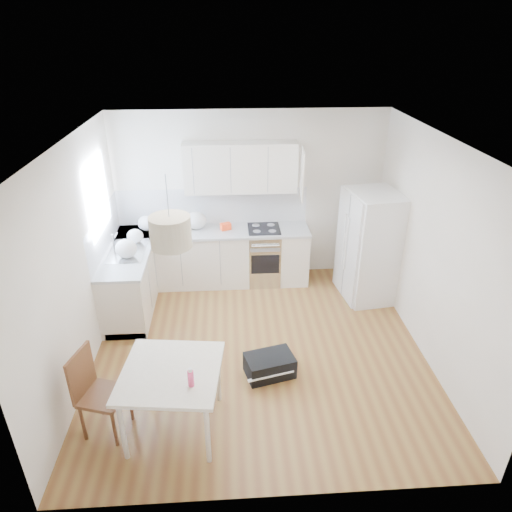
{
  "coord_description": "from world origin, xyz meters",
  "views": [
    {
      "loc": [
        -0.35,
        -4.75,
        3.81
      ],
      "look_at": [
        -0.02,
        0.4,
        1.16
      ],
      "focal_mm": 32.0,
      "sensor_mm": 36.0,
      "label": 1
    }
  ],
  "objects_px": {
    "refrigerator": "(371,246)",
    "dining_table": "(171,377)",
    "gym_bag": "(270,365)",
    "dining_chair": "(103,394)"
  },
  "relations": [
    {
      "from": "refrigerator",
      "to": "dining_chair",
      "type": "height_order",
      "value": "refrigerator"
    },
    {
      "from": "dining_table",
      "to": "gym_bag",
      "type": "bearing_deg",
      "value": 41.73
    },
    {
      "from": "refrigerator",
      "to": "dining_table",
      "type": "bearing_deg",
      "value": -145.19
    },
    {
      "from": "dining_chair",
      "to": "gym_bag",
      "type": "height_order",
      "value": "dining_chair"
    },
    {
      "from": "dining_table",
      "to": "dining_chair",
      "type": "relative_size",
      "value": 1.1
    },
    {
      "from": "dining_chair",
      "to": "gym_bag",
      "type": "xyz_separation_m",
      "value": [
        1.75,
        0.73,
        -0.35
      ]
    },
    {
      "from": "dining_table",
      "to": "gym_bag",
      "type": "relative_size",
      "value": 1.88
    },
    {
      "from": "refrigerator",
      "to": "dining_table",
      "type": "height_order",
      "value": "refrigerator"
    },
    {
      "from": "refrigerator",
      "to": "dining_table",
      "type": "distance_m",
      "value": 3.68
    },
    {
      "from": "gym_bag",
      "to": "dining_table",
      "type": "bearing_deg",
      "value": -159.1
    }
  ]
}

